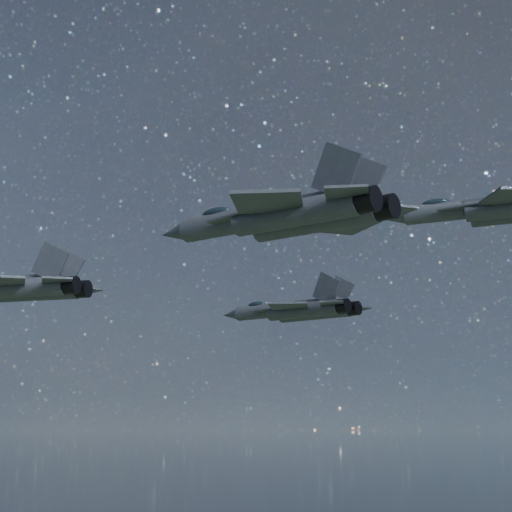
% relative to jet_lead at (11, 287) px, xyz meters
% --- Properties ---
extents(jet_lead, '(18.82, 13.28, 4.76)m').
position_rel_jet_lead_xyz_m(jet_lead, '(0.00, 0.00, 0.00)').
color(jet_lead, '#363B44').
extents(jet_left, '(16.64, 11.19, 4.20)m').
position_rel_jet_lead_xyz_m(jet_left, '(21.36, 16.85, -0.81)').
color(jet_left, '#363B44').
extents(jet_right, '(19.38, 13.02, 4.89)m').
position_rel_jet_lead_xyz_m(jet_right, '(29.36, -11.33, 1.27)').
color(jet_right, '#363B44').
extents(jet_slot, '(17.36, 12.18, 4.38)m').
position_rel_jet_lead_xyz_m(jet_slot, '(42.15, 3.55, 4.31)').
color(jet_slot, '#363B44').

